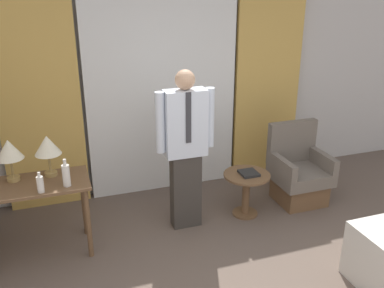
{
  "coord_description": "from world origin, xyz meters",
  "views": [
    {
      "loc": [
        -1.32,
        -2.29,
        2.61
      ],
      "look_at": [
        -0.01,
        1.54,
        1.03
      ],
      "focal_mm": 40.0,
      "sensor_mm": 36.0,
      "label": 1
    }
  ],
  "objects": [
    {
      "name": "wall_back",
      "position": [
        0.0,
        2.8,
        1.35
      ],
      "size": [
        10.0,
        0.06,
        2.7
      ],
      "color": "beige",
      "rests_on": "ground_plane"
    },
    {
      "name": "bottle_near_edge",
      "position": [
        -1.26,
        1.49,
        0.89
      ],
      "size": [
        0.07,
        0.07,
        0.27
      ],
      "color": "silver",
      "rests_on": "desk"
    },
    {
      "name": "book",
      "position": [
        0.71,
        1.66,
        0.53
      ],
      "size": [
        0.2,
        0.21,
        0.03
      ],
      "color": "black",
      "rests_on": "side_table"
    },
    {
      "name": "curtain_drape_left",
      "position": [
        -1.44,
        2.67,
        1.29
      ],
      "size": [
        0.92,
        0.06,
        2.58
      ],
      "color": "gold",
      "rests_on": "ground_plane"
    },
    {
      "name": "table_lamp_right",
      "position": [
        -1.4,
        1.77,
        1.09
      ],
      "size": [
        0.25,
        0.25,
        0.42
      ],
      "color": "#9E7F47",
      "rests_on": "desk"
    },
    {
      "name": "bottle_by_lamp",
      "position": [
        -1.5,
        1.44,
        0.86
      ],
      "size": [
        0.06,
        0.06,
        0.2
      ],
      "color": "silver",
      "rests_on": "desk"
    },
    {
      "name": "table_lamp_left",
      "position": [
        -1.74,
        1.77,
        1.09
      ],
      "size": [
        0.25,
        0.25,
        0.42
      ],
      "color": "#9E7F47",
      "rests_on": "desk"
    },
    {
      "name": "curtain_sheer_center",
      "position": [
        0.0,
        2.67,
        1.29
      ],
      "size": [
        1.89,
        0.06,
        2.58
      ],
      "color": "white",
      "rests_on": "ground_plane"
    },
    {
      "name": "armchair",
      "position": [
        1.46,
        1.78,
        0.35
      ],
      "size": [
        0.64,
        0.61,
        0.97
      ],
      "color": "brown",
      "rests_on": "ground_plane"
    },
    {
      "name": "side_table",
      "position": [
        0.7,
        1.67,
        0.35
      ],
      "size": [
        0.53,
        0.53,
        0.52
      ],
      "color": "brown",
      "rests_on": "ground_plane"
    },
    {
      "name": "person",
      "position": [
        -0.03,
        1.69,
        0.96
      ],
      "size": [
        0.63,
        0.21,
        1.76
      ],
      "color": "#38332D",
      "rests_on": "ground_plane"
    },
    {
      "name": "desk",
      "position": [
        -1.57,
        1.65,
        0.65
      ],
      "size": [
        1.04,
        0.55,
        0.78
      ],
      "color": "brown",
      "rests_on": "ground_plane"
    },
    {
      "name": "curtain_drape_right",
      "position": [
        1.44,
        2.67,
        1.29
      ],
      "size": [
        0.92,
        0.06,
        2.58
      ],
      "color": "gold",
      "rests_on": "ground_plane"
    }
  ]
}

